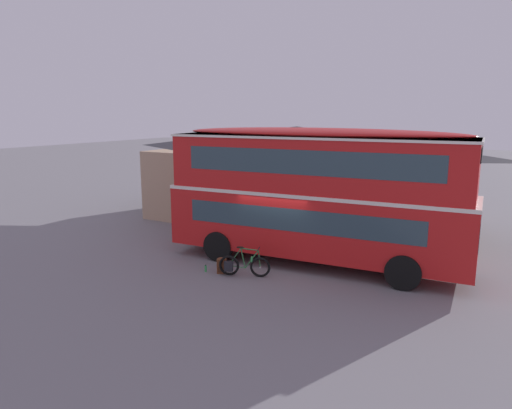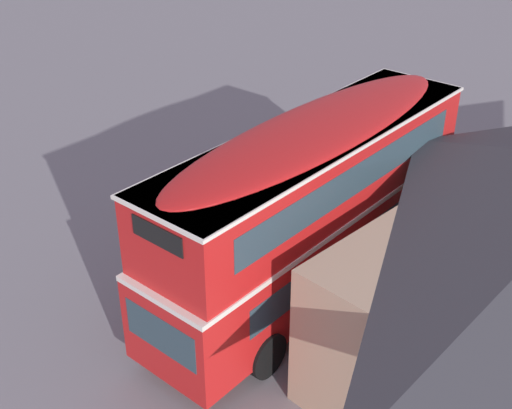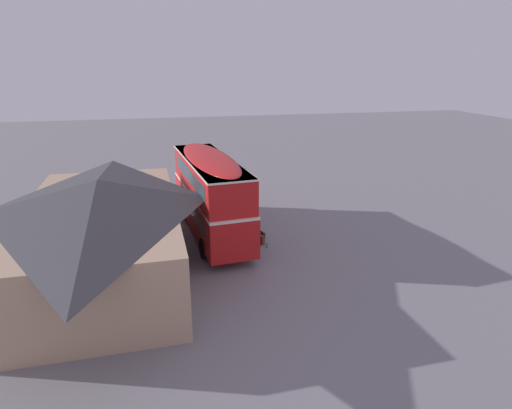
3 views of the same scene
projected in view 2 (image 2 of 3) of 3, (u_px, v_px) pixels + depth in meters
ground_plane at (317, 264)px, 18.91m from camera, size 120.00×120.00×0.00m
double_decker_bus at (313, 202)px, 16.63m from camera, size 10.65×3.55×4.79m
touring_bicycle at (283, 222)px, 20.15m from camera, size 1.63×0.84×1.01m
backpack_on_ground at (297, 214)px, 20.73m from camera, size 0.37×0.34×0.55m
water_bottle_green_metal at (305, 211)px, 21.24m from camera, size 0.08×0.08×0.25m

